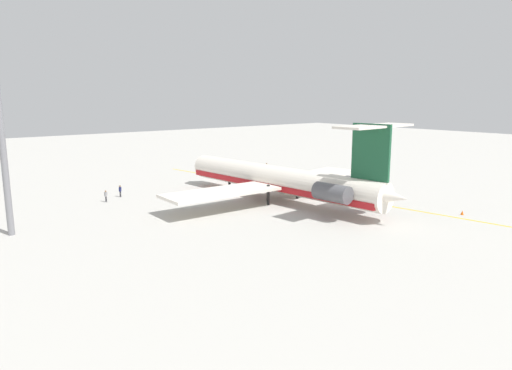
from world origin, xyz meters
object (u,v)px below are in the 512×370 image
ground_crew_near_tail (120,190)px  ground_crew_portside (106,195)px  safety_cone_wingtip (262,171)px  main_jetliner (283,180)px  light_mast (0,118)px  safety_cone_nose (462,213)px  ground_crew_near_nose (267,166)px

ground_crew_near_tail → ground_crew_portside: size_ratio=1.04×
safety_cone_wingtip → ground_crew_portside: bearing=99.8°
ground_crew_near_tail → main_jetliner: bearing=32.0°
ground_crew_near_tail → light_mast: size_ratio=0.08×
safety_cone_nose → safety_cone_wingtip: same height
safety_cone_nose → light_mast: light_mast is taller
ground_crew_near_tail → safety_cone_nose: (-37.81, -29.76, -0.86)m
main_jetliner → safety_cone_wingtip: bearing=-37.1°
ground_crew_near_tail → light_mast: light_mast is taller
ground_crew_portside → safety_cone_wingtip: bearing=-46.3°
main_jetliner → safety_cone_wingtip: 26.01m
main_jetliner → safety_cone_wingtip: (21.64, -14.12, -2.94)m
ground_crew_portside → safety_cone_nose: ground_crew_portside is taller
ground_crew_near_nose → safety_cone_nose: size_ratio=3.18×
ground_crew_near_nose → ground_crew_near_tail: (-4.66, 32.84, 0.03)m
main_jetliner → light_mast: light_mast is taller
ground_crew_near_tail → safety_cone_wingtip: size_ratio=3.27×
ground_crew_portside → safety_cone_nose: size_ratio=3.13×
ground_crew_near_nose → light_mast: bearing=-77.1°
safety_cone_nose → safety_cone_wingtip: size_ratio=1.00×
safety_cone_nose → safety_cone_wingtip: 41.74m
ground_crew_near_nose → safety_cone_wingtip: 2.08m
ground_crew_near_nose → ground_crew_portside: bearing=-84.2°
ground_crew_near_nose → ground_crew_portside: 36.43m
ground_crew_near_tail → light_mast: (-11.11, 17.17, 11.60)m
ground_crew_portside → safety_cone_nose: bearing=-103.7°
ground_crew_portside → light_mast: size_ratio=0.07×
main_jetliner → ground_crew_portside: 25.51m
main_jetliner → ground_crew_portside: bearing=47.7°
ground_crew_near_nose → safety_cone_nose: (-42.47, 3.08, -0.83)m
main_jetliner → safety_cone_nose: size_ratio=73.59×
ground_crew_portside → ground_crew_near_tail: bearing=-22.6°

